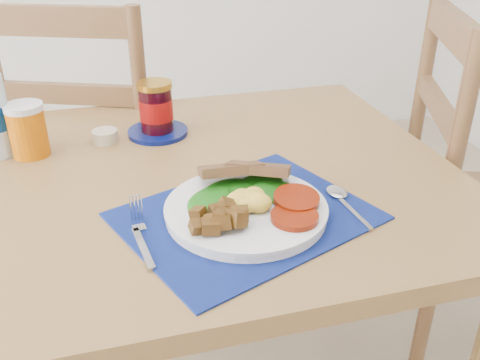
% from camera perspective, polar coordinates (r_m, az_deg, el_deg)
% --- Properties ---
extents(table, '(1.40, 0.90, 0.75)m').
position_cam_1_polar(table, '(1.14, -12.78, -3.87)').
color(table, brown).
rests_on(table, ground).
extents(chair_far, '(0.59, 0.58, 1.24)m').
position_cam_1_polar(chair_far, '(1.70, -15.35, 4.97)').
color(chair_far, '#53321E').
rests_on(chair_far, ground).
extents(chair_end, '(0.58, 0.59, 1.24)m').
position_cam_1_polar(chair_end, '(1.54, 24.00, 1.13)').
color(chair_end, '#53321E').
rests_on(chair_end, ground).
extents(placemat, '(0.50, 0.45, 0.00)m').
position_cam_1_polar(placemat, '(0.95, 0.64, -3.86)').
color(placemat, black).
rests_on(placemat, table).
extents(breakfast_plate, '(0.28, 0.28, 0.07)m').
position_cam_1_polar(breakfast_plate, '(0.93, 0.38, -2.91)').
color(breakfast_plate, silver).
rests_on(breakfast_plate, placemat).
extents(fork, '(0.03, 0.17, 0.00)m').
position_cam_1_polar(fork, '(0.91, -10.56, -5.78)').
color(fork, '#B2B5BA').
rests_on(fork, placemat).
extents(spoon, '(0.04, 0.16, 0.00)m').
position_cam_1_polar(spoon, '(1.01, 10.91, -2.07)').
color(spoon, '#B2B5BA').
rests_on(spoon, placemat).
extents(juice_glass, '(0.08, 0.08, 0.11)m').
position_cam_1_polar(juice_glass, '(1.24, -21.68, 4.83)').
color(juice_glass, '#C65E05').
rests_on(juice_glass, table).
extents(ramekin, '(0.06, 0.06, 0.03)m').
position_cam_1_polar(ramekin, '(1.27, -14.20, 4.53)').
color(ramekin, tan).
rests_on(ramekin, table).
extents(jam_on_saucer, '(0.14, 0.14, 0.13)m').
position_cam_1_polar(jam_on_saucer, '(1.28, -8.92, 7.21)').
color(jam_on_saucer, '#040F4F').
rests_on(jam_on_saucer, table).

